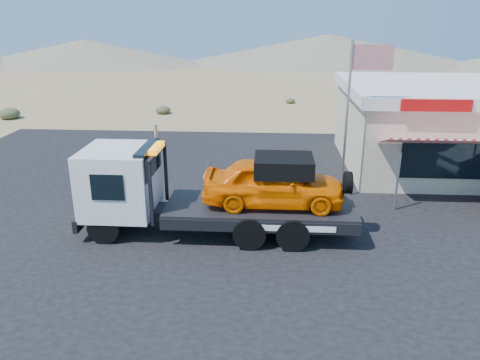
% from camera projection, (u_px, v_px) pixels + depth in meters
% --- Properties ---
extents(ground, '(120.00, 120.00, 0.00)m').
position_uv_depth(ground, '(209.00, 246.00, 14.69)').
color(ground, '#866B4C').
rests_on(ground, ground).
extents(asphalt_lot, '(32.00, 24.00, 0.02)m').
position_uv_depth(asphalt_lot, '(273.00, 210.00, 17.38)').
color(asphalt_lot, black).
rests_on(asphalt_lot, ground).
extents(tow_truck, '(8.78, 2.60, 2.94)m').
position_uv_depth(tow_truck, '(210.00, 188.00, 15.14)').
color(tow_truck, black).
rests_on(tow_truck, asphalt_lot).
extents(jerky_store, '(10.40, 9.97, 3.90)m').
position_uv_depth(jerky_store, '(456.00, 125.00, 21.81)').
color(jerky_store, '#BEAE90').
rests_on(jerky_store, asphalt_lot).
extents(flagpole, '(1.55, 0.10, 6.00)m').
position_uv_depth(flagpole, '(354.00, 103.00, 17.36)').
color(flagpole, '#99999E').
rests_on(flagpole, asphalt_lot).
extents(distant_hills, '(126.00, 48.00, 4.20)m').
position_uv_depth(distant_hills, '(190.00, 51.00, 66.52)').
color(distant_hills, '#726B59').
rests_on(distant_hills, ground).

